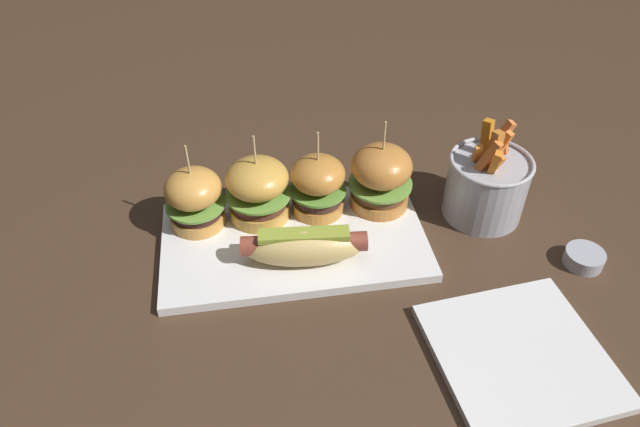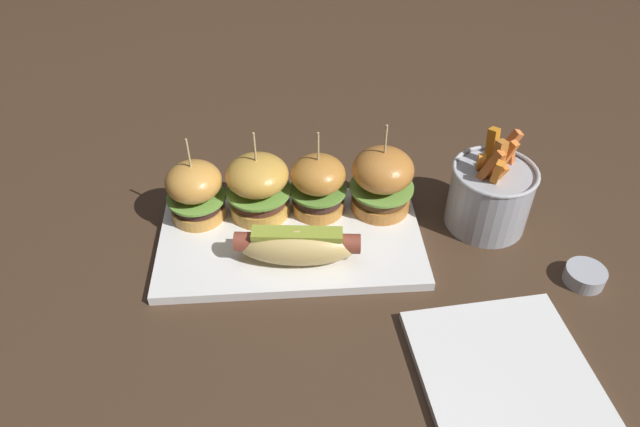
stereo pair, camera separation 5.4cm
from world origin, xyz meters
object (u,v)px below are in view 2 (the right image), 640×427
Objects in this scene: sauce_ramekin at (588,275)px; fries_bucket at (493,194)px; platter_main at (294,239)px; side_plate at (508,370)px; hot_dog at (301,245)px; slider_far_right at (385,180)px; slider_far_left at (199,191)px; slider_center_left at (261,186)px; slider_center_right at (321,185)px.

fries_bucket is at bearing 128.21° from sauce_ramekin.
platter_main is 0.33m from side_plate.
slider_far_right is at bearing 38.59° from hot_dog.
side_plate is at bearing -37.90° from slider_far_left.
side_plate is at bearing -46.04° from slider_center_left.
slider_far_right is 0.96× the size of fries_bucket.
side_plate is at bearing -138.47° from sauce_ramekin.
slider_center_right is at bearing 0.59° from slider_far_left.
sauce_ramekin is (0.38, -0.05, -0.03)m from hot_dog.
slider_far_left is at bearing 163.48° from sauce_ramekin.
sauce_ramekin is (0.52, -0.15, -0.05)m from slider_far_left.
hot_dog is 1.17× the size of slider_far_right.
slider_far_right is at bearing 21.96° from platter_main.
slider_center_right is at bearing 52.55° from platter_main.
platter_main is 2.77× the size of slider_far_left.
sauce_ramekin is (0.39, -0.10, 0.00)m from platter_main.
hot_dog is at bearing -63.52° from slider_center_left.
slider_center_left is (-0.04, 0.06, 0.05)m from platter_main.
sauce_ramekin is 0.27× the size of side_plate.
slider_far_left is at bearing 144.39° from hot_dog.
sauce_ramekin is at bearing -24.39° from slider_center_right.
hot_dog is at bearing -165.34° from fries_bucket.
platter_main is 6.97× the size of sauce_ramekin.
slider_far_left is 0.09m from slider_center_left.
slider_center_left is at bearing 116.48° from hot_dog.
slider_far_left is at bearing -178.31° from slider_center_left.
hot_dog reaches higher than side_plate.
hot_dog is at bearing -108.60° from slider_center_right.
sauce_ramekin is 0.20m from side_plate.
slider_center_left is 0.18m from slider_far_right.
slider_far_right is (0.13, 0.10, 0.02)m from hot_dog.
fries_bucket is 0.77× the size of side_plate.
slider_center_right is at bearing 155.61° from sauce_ramekin.
slider_center_right is 0.25m from fries_bucket.
slider_center_right reaches higher than sauce_ramekin.
slider_far_right is (0.09, -0.00, 0.00)m from slider_center_right.
slider_center_left is at bearing 179.45° from slider_center_right.
slider_far_right is at bearing -0.77° from slider_center_left.
sauce_ramekin is (0.34, -0.16, -0.05)m from slider_center_right.
slider_center_right is 0.94× the size of slider_far_right.
side_plate is (0.24, -0.23, -0.00)m from platter_main.
fries_bucket reaches higher than slider_far_left.
platter_main is 0.29m from fries_bucket.
slider_center_right is at bearing 173.05° from fries_bucket.
fries_bucket is 2.81× the size of sauce_ramekin.
slider_center_right is (0.09, -0.00, -0.00)m from slider_center_left.
slider_far_right reaches higher than sauce_ramekin.
sauce_ramekin is (0.10, -0.13, -0.04)m from fries_bucket.
slider_center_right reaches higher than hot_dog.
slider_far_left is at bearing 176.19° from fries_bucket.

